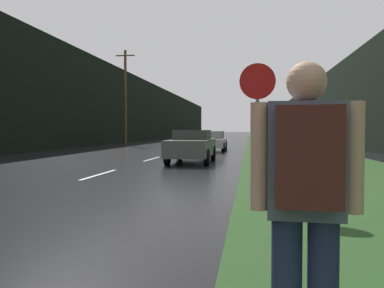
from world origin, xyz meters
TOP-DOWN VIEW (x-y plane):
  - grass_verge at (7.44, 40.00)m, footprint 6.00×240.00m
  - lane_stripe_c at (0.00, 13.51)m, footprint 0.12×3.00m
  - lane_stripe_d at (0.00, 20.51)m, footprint 0.12×3.00m
  - treeline_far_side at (-10.44, 50.00)m, footprint 2.00×140.00m
  - treeline_near_side at (13.44, 50.00)m, footprint 2.00×140.00m
  - utility_pole_far at (-6.92, 38.34)m, footprint 1.80×0.24m
  - stop_sign at (4.88, 9.12)m, footprint 0.69×0.07m
  - hitchhiker_with_backpack at (5.06, 3.51)m, footprint 0.63×0.44m
  - car_passing_near at (2.22, 18.82)m, footprint 1.82×4.64m
  - car_passing_far at (2.22, 28.30)m, footprint 1.87×4.15m

SIDE VIEW (x-z plane):
  - lane_stripe_c at x=0.00m, z-range 0.00..0.01m
  - lane_stripe_d at x=0.00m, z-range 0.00..0.01m
  - grass_verge at x=7.44m, z-range 0.00..0.02m
  - car_passing_far at x=2.22m, z-range 0.00..1.34m
  - car_passing_near at x=2.22m, z-range 0.02..1.44m
  - hitchhiker_with_backpack at x=5.06m, z-range 0.13..1.94m
  - stop_sign at x=4.88m, z-range 0.32..3.02m
  - treeline_near_side at x=13.44m, z-range 0.00..7.32m
  - treeline_far_side at x=-10.44m, z-range 0.00..8.25m
  - utility_pole_far at x=-6.92m, z-range 0.13..9.06m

